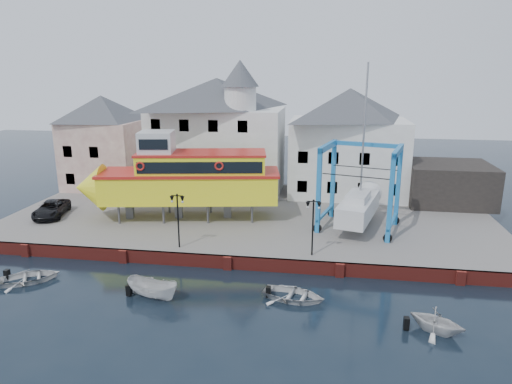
# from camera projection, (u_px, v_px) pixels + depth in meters

# --- Properties ---
(ground) EXTENTS (140.00, 140.00, 0.00)m
(ground) POSITION_uv_depth(u_px,v_px,m) (228.00, 269.00, 33.13)
(ground) COLOR black
(ground) RESTS_ON ground
(hardstanding) EXTENTS (44.00, 22.00, 1.00)m
(hardstanding) POSITION_uv_depth(u_px,v_px,m) (252.00, 216.00, 43.50)
(hardstanding) COLOR slate
(hardstanding) RESTS_ON ground
(quay_wall) EXTENTS (44.00, 0.47, 1.00)m
(quay_wall) POSITION_uv_depth(u_px,v_px,m) (228.00, 262.00, 33.10)
(quay_wall) COLOR maroon
(quay_wall) RESTS_ON ground
(building_pink) EXTENTS (8.00, 7.00, 10.30)m
(building_pink) POSITION_uv_depth(u_px,v_px,m) (104.00, 142.00, 51.35)
(building_pink) COLOR tan
(building_pink) RESTS_ON hardstanding
(building_white_main) EXTENTS (14.00, 8.30, 14.00)m
(building_white_main) POSITION_uv_depth(u_px,v_px,m) (219.00, 133.00, 49.50)
(building_white_main) COLOR silver
(building_white_main) RESTS_ON hardstanding
(building_white_right) EXTENTS (12.00, 8.00, 11.20)m
(building_white_right) POSITION_uv_depth(u_px,v_px,m) (348.00, 142.00, 48.23)
(building_white_right) COLOR silver
(building_white_right) RESTS_ON hardstanding
(shed_dark) EXTENTS (8.00, 7.00, 4.00)m
(shed_dark) POSITION_uv_depth(u_px,v_px,m) (448.00, 183.00, 45.79)
(shed_dark) COLOR black
(shed_dark) RESTS_ON hardstanding
(lamp_post_left) EXTENTS (1.12, 0.32, 4.20)m
(lamp_post_left) POSITION_uv_depth(u_px,v_px,m) (178.00, 207.00, 33.78)
(lamp_post_left) COLOR black
(lamp_post_left) RESTS_ON hardstanding
(lamp_post_right) EXTENTS (1.12, 0.32, 4.20)m
(lamp_post_right) POSITION_uv_depth(u_px,v_px,m) (313.00, 213.00, 32.31)
(lamp_post_right) COLOR black
(lamp_post_right) RESTS_ON hardstanding
(tour_boat) EXTENTS (18.53, 7.29, 7.87)m
(tour_boat) POSITION_uv_depth(u_px,v_px,m) (178.00, 178.00, 40.55)
(tour_boat) COLOR #59595E
(tour_boat) RESTS_ON hardstanding
(travel_lift) EXTENTS (7.40, 9.30, 13.62)m
(travel_lift) POSITION_uv_depth(u_px,v_px,m) (360.00, 200.00, 38.87)
(travel_lift) COLOR #1263A8
(travel_lift) RESTS_ON hardstanding
(van) EXTENTS (3.46, 5.41, 1.39)m
(van) POSITION_uv_depth(u_px,v_px,m) (51.00, 209.00, 41.79)
(van) COLOR black
(van) RESTS_ON hardstanding
(motorboat_a) EXTENTS (3.99, 2.38, 1.45)m
(motorboat_a) POSITION_uv_depth(u_px,v_px,m) (153.00, 297.00, 29.02)
(motorboat_a) COLOR silver
(motorboat_a) RESTS_ON ground
(motorboat_b) EXTENTS (4.46, 3.61, 0.82)m
(motorboat_b) POSITION_uv_depth(u_px,v_px,m) (293.00, 299.00, 28.78)
(motorboat_b) COLOR silver
(motorboat_b) RESTS_ON ground
(motorboat_c) EXTENTS (3.84, 3.69, 1.56)m
(motorboat_c) POSITION_uv_depth(u_px,v_px,m) (436.00, 332.00, 25.19)
(motorboat_c) COLOR silver
(motorboat_c) RESTS_ON ground
(motorboat_d) EXTENTS (4.83, 4.45, 0.82)m
(motorboat_d) POSITION_uv_depth(u_px,v_px,m) (29.00, 281.00, 31.21)
(motorboat_d) COLOR silver
(motorboat_d) RESTS_ON ground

